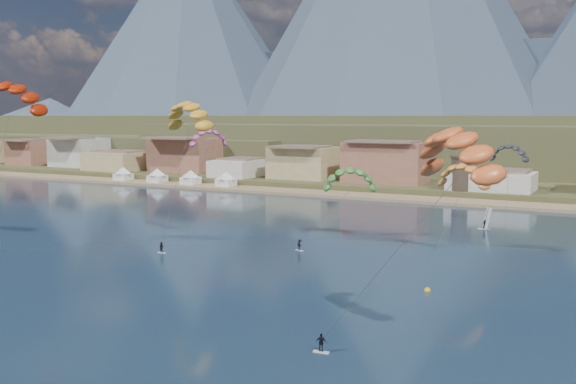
{
  "coord_description": "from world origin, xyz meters",
  "views": [
    {
      "loc": [
        40.22,
        -45.14,
        20.31
      ],
      "look_at": [
        0.0,
        32.0,
        10.0
      ],
      "focal_mm": 40.59,
      "sensor_mm": 36.0,
      "label": 1
    }
  ],
  "objects_px": {
    "watchtower": "(462,173)",
    "kitesurfer_orange": "(459,146)",
    "buoy": "(427,291)",
    "kitesurfer_green": "(350,176)",
    "windsurfer": "(486,222)",
    "kitesurfer_yellow": "(189,112)",
    "kitesurfer_red": "(9,94)"
  },
  "relations": [
    {
      "from": "watchtower",
      "to": "kitesurfer_orange",
      "type": "height_order",
      "value": "kitesurfer_orange"
    },
    {
      "from": "buoy",
      "to": "kitesurfer_orange",
      "type": "bearing_deg",
      "value": -67.63
    },
    {
      "from": "kitesurfer_orange",
      "to": "buoy",
      "type": "relative_size",
      "value": 27.96
    },
    {
      "from": "watchtower",
      "to": "kitesurfer_green",
      "type": "height_order",
      "value": "kitesurfer_green"
    },
    {
      "from": "windsurfer",
      "to": "kitesurfer_green",
      "type": "bearing_deg",
      "value": -133.46
    },
    {
      "from": "kitesurfer_yellow",
      "to": "windsurfer",
      "type": "xyz_separation_m",
      "value": [
        40.62,
        32.64,
        -19.58
      ]
    },
    {
      "from": "kitesurfer_red",
      "to": "windsurfer",
      "type": "height_order",
      "value": "kitesurfer_red"
    },
    {
      "from": "watchtower",
      "to": "kitesurfer_red",
      "type": "xyz_separation_m",
      "value": [
        -46.92,
        -91.61,
        17.09
      ]
    },
    {
      "from": "kitesurfer_yellow",
      "to": "buoy",
      "type": "bearing_deg",
      "value": -16.73
    },
    {
      "from": "kitesurfer_yellow",
      "to": "watchtower",
      "type": "bearing_deg",
      "value": 69.85
    },
    {
      "from": "kitesurfer_yellow",
      "to": "kitesurfer_orange",
      "type": "height_order",
      "value": "kitesurfer_yellow"
    },
    {
      "from": "watchtower",
      "to": "kitesurfer_red",
      "type": "bearing_deg",
      "value": -117.12
    },
    {
      "from": "kitesurfer_orange",
      "to": "buoy",
      "type": "distance_m",
      "value": 25.18
    },
    {
      "from": "kitesurfer_green",
      "to": "windsurfer",
      "type": "bearing_deg",
      "value": 46.54
    },
    {
      "from": "kitesurfer_yellow",
      "to": "kitesurfer_orange",
      "type": "relative_size",
      "value": 1.11
    },
    {
      "from": "kitesurfer_red",
      "to": "kitesurfer_green",
      "type": "distance_m",
      "value": 53.94
    },
    {
      "from": "kitesurfer_red",
      "to": "buoy",
      "type": "height_order",
      "value": "kitesurfer_red"
    },
    {
      "from": "kitesurfer_orange",
      "to": "windsurfer",
      "type": "relative_size",
      "value": 5.47
    },
    {
      "from": "watchtower",
      "to": "kitesurfer_green",
      "type": "distance_m",
      "value": 60.85
    },
    {
      "from": "kitesurfer_red",
      "to": "buoy",
      "type": "bearing_deg",
      "value": 4.54
    },
    {
      "from": "kitesurfer_yellow",
      "to": "kitesurfer_orange",
      "type": "bearing_deg",
      "value": -30.77
    },
    {
      "from": "watchtower",
      "to": "kitesurfer_green",
      "type": "bearing_deg",
      "value": -94.55
    },
    {
      "from": "kitesurfer_orange",
      "to": "watchtower",
      "type": "bearing_deg",
      "value": 102.28
    },
    {
      "from": "kitesurfer_green",
      "to": "windsurfer",
      "type": "relative_size",
      "value": 4.17
    },
    {
      "from": "windsurfer",
      "to": "kitesurfer_yellow",
      "type": "bearing_deg",
      "value": -141.21
    },
    {
      "from": "kitesurfer_red",
      "to": "buoy",
      "type": "relative_size",
      "value": 36.63
    },
    {
      "from": "watchtower",
      "to": "kitesurfer_green",
      "type": "relative_size",
      "value": 0.52
    },
    {
      "from": "kitesurfer_red",
      "to": "kitesurfer_green",
      "type": "relative_size",
      "value": 1.72
    },
    {
      "from": "windsurfer",
      "to": "buoy",
      "type": "height_order",
      "value": "windsurfer"
    },
    {
      "from": "kitesurfer_yellow",
      "to": "buoy",
      "type": "height_order",
      "value": "kitesurfer_yellow"
    },
    {
      "from": "kitesurfer_orange",
      "to": "kitesurfer_yellow",
      "type": "bearing_deg",
      "value": 149.23
    },
    {
      "from": "buoy",
      "to": "kitesurfer_yellow",
      "type": "bearing_deg",
      "value": 163.27
    }
  ]
}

